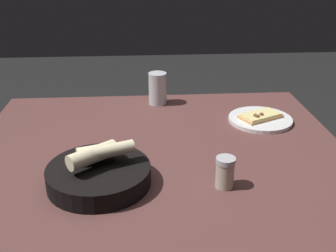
% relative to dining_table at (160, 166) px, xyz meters
% --- Properties ---
extents(dining_table, '(1.02, 1.19, 0.72)m').
position_rel_dining_table_xyz_m(dining_table, '(0.00, 0.00, 0.00)').
color(dining_table, brown).
rests_on(dining_table, ground).
extents(pizza_plate, '(0.23, 0.23, 0.04)m').
position_rel_dining_table_xyz_m(pizza_plate, '(-0.20, 0.38, 0.06)').
color(pizza_plate, white).
rests_on(pizza_plate, dining_table).
extents(bread_basket, '(0.28, 0.28, 0.11)m').
position_rel_dining_table_xyz_m(bread_basket, '(0.18, -0.17, 0.09)').
color(bread_basket, black).
rests_on(bread_basket, dining_table).
extents(beer_glass, '(0.07, 0.07, 0.13)m').
position_rel_dining_table_xyz_m(beer_glass, '(-0.41, 0.01, 0.11)').
color(beer_glass, silver).
rests_on(beer_glass, dining_table).
extents(pepper_shaker, '(0.05, 0.05, 0.09)m').
position_rel_dining_table_xyz_m(pepper_shaker, '(0.22, 0.16, 0.09)').
color(pepper_shaker, '#BFB299').
rests_on(pepper_shaker, dining_table).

